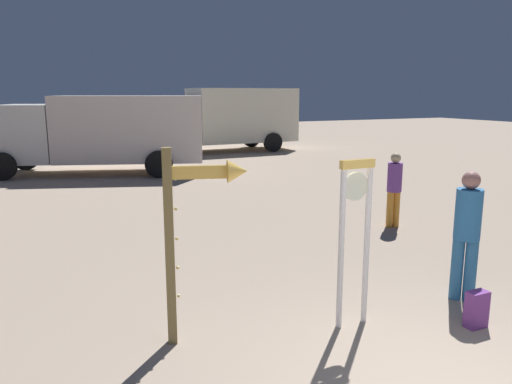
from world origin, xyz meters
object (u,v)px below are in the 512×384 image
Objects in this scene: arrow_sign at (196,213)px; standing_clock at (355,227)px; box_truck_near at (108,130)px; box_truck_far at (229,117)px; backpack at (476,310)px; person_distant at (394,186)px; person_near_clock at (467,229)px.

standing_clock is at bearing -12.07° from arrow_sign.
standing_clock is at bearing -86.78° from box_truck_near.
backpack is at bearing -103.16° from box_truck_far.
person_distant is at bearing 61.94° from backpack.
backpack is 4.62m from person_distant.
box_truck_far is at bearing 66.82° from arrow_sign.
person_distant is 0.22× the size of box_truck_near.
person_near_clock is at bearing 53.27° from backpack.
box_truck_near is (1.07, 12.78, 0.01)m from arrow_sign.
arrow_sign is at bearing 160.67° from backpack.
arrow_sign is at bearing -94.80° from box_truck_near.
box_truck_far reaches higher than person_near_clock.
backpack is at bearing -126.73° from person_near_clock.
arrow_sign is 0.32× the size of box_truck_far.
arrow_sign is 3.54m from backpack.
person_near_clock is 13.46m from box_truck_near.
box_truck_near reaches higher than standing_clock.
arrow_sign is 1.41× the size of person_distant.
box_truck_near is 7.82m from box_truck_far.
standing_clock is at bearing 178.78° from person_near_clock.
person_distant is (2.15, 4.04, 0.65)m from backpack.
person_distant is at bearing -66.90° from box_truck_near.
box_truck_near is (-0.74, 13.17, 0.28)m from standing_clock.
arrow_sign is at bearing -113.18° from box_truck_far.
person_near_clock reaches higher than person_distant.
standing_clock is 1.14× the size of person_near_clock.
box_truck_near is at bearing 98.37° from backpack.
box_truck_near is at bearing -144.31° from box_truck_far.
box_truck_far is at bearing 72.44° from standing_clock.
person_near_clock is 3.91× the size of backpack.
backpack is 18.99m from box_truck_far.
standing_clock is 1.78m from backpack.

